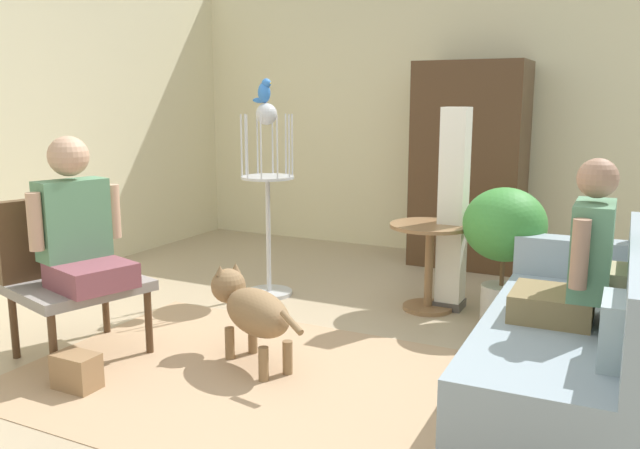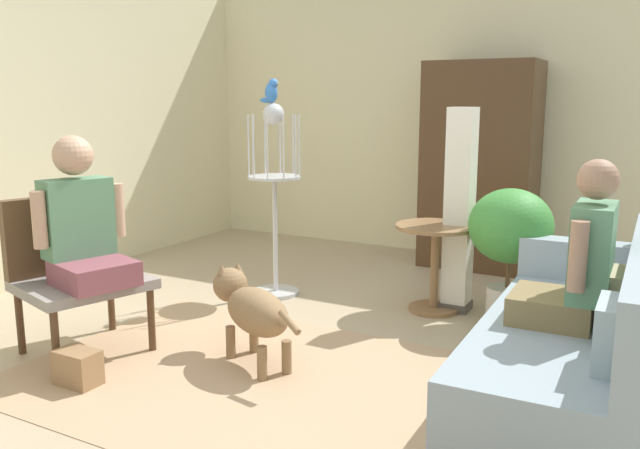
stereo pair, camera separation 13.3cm
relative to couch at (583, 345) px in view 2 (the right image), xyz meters
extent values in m
plane|color=tan|center=(-1.46, -0.40, -0.30)|extent=(7.74, 7.74, 0.00)
cube|color=beige|center=(-1.46, 2.88, 1.08)|extent=(6.16, 0.12, 2.74)
cube|color=tan|center=(-1.33, -0.57, -0.29)|extent=(3.08, 1.83, 0.01)
cube|color=#8EA0AD|center=(-0.06, -0.03, -0.09)|extent=(0.87, 1.97, 0.41)
cube|color=#8EA0AD|center=(-0.08, 0.85, 0.24)|extent=(0.83, 0.20, 0.24)
cube|color=#9EB2B7|center=(0.15, -0.52, 0.25)|extent=(0.11, 0.32, 0.28)
cube|color=#C6B284|center=(0.13, 0.02, 0.25)|extent=(0.11, 0.31, 0.28)
cylinder|color=#4C331E|center=(-2.36, -0.52, -0.10)|extent=(0.04, 0.04, 0.39)
cylinder|color=#4C331E|center=(-2.53, -1.08, -0.10)|extent=(0.04, 0.04, 0.39)
cylinder|color=#4C331E|center=(-2.85, -0.37, -0.10)|extent=(0.04, 0.04, 0.39)
cylinder|color=#4C331E|center=(-3.02, -0.93, -0.10)|extent=(0.04, 0.04, 0.39)
cube|color=gray|center=(-2.69, -0.72, 0.12)|extent=(0.78, 0.83, 0.06)
cube|color=#4C331E|center=(-2.94, -0.65, 0.39)|extent=(0.27, 0.68, 0.48)
cube|color=olive|center=(-0.15, -0.04, 0.18)|extent=(0.40, 0.39, 0.14)
cube|color=#598C66|center=(0.01, -0.03, 0.49)|extent=(0.19, 0.39, 0.46)
sphere|color=#A57A60|center=(0.01, -0.03, 0.83)|extent=(0.19, 0.19, 0.19)
cylinder|color=#A57A60|center=(-0.02, -0.27, 0.51)|extent=(0.08, 0.08, 0.32)
cylinder|color=#A57A60|center=(-0.03, 0.20, 0.51)|extent=(0.08, 0.08, 0.32)
cube|color=#834550|center=(-2.54, -0.77, 0.22)|extent=(0.51, 0.49, 0.14)
cube|color=#598C66|center=(-2.71, -0.72, 0.52)|extent=(0.28, 0.42, 0.46)
sphere|color=tan|center=(-2.71, -0.72, 0.89)|extent=(0.23, 0.23, 0.23)
cylinder|color=tan|center=(-2.60, -0.51, 0.55)|extent=(0.08, 0.08, 0.32)
cylinder|color=tan|center=(-2.74, -0.95, 0.55)|extent=(0.08, 0.08, 0.32)
cylinder|color=olive|center=(-1.12, 1.03, 0.32)|extent=(0.57, 0.57, 0.02)
cylinder|color=olive|center=(-1.12, 1.03, 0.01)|extent=(0.06, 0.06, 0.61)
cylinder|color=olive|center=(-1.12, 1.03, -0.28)|extent=(0.36, 0.36, 0.03)
ellipsoid|color=olive|center=(-1.67, -0.40, 0.02)|extent=(0.60, 0.48, 0.26)
sphere|color=olive|center=(-1.97, -0.25, 0.10)|extent=(0.21, 0.21, 0.21)
cone|color=olive|center=(-1.99, -0.30, 0.21)|extent=(0.06, 0.06, 0.06)
cone|color=olive|center=(-1.95, -0.20, 0.21)|extent=(0.06, 0.06, 0.06)
cylinder|color=olive|center=(-1.36, -0.56, 0.06)|extent=(0.18, 0.12, 0.10)
cylinder|color=olive|center=(-1.88, -0.38, -0.20)|extent=(0.06, 0.06, 0.19)
cylinder|color=olive|center=(-1.81, -0.25, -0.20)|extent=(0.06, 0.06, 0.19)
cylinder|color=olive|center=(-1.54, -0.56, -0.20)|extent=(0.06, 0.06, 0.19)
cylinder|color=olive|center=(-1.47, -0.42, -0.20)|extent=(0.06, 0.06, 0.19)
cylinder|color=silver|center=(-2.34, 0.83, -0.28)|extent=(0.36, 0.36, 0.03)
cylinder|color=silver|center=(-2.34, 0.83, 0.16)|extent=(0.04, 0.04, 0.91)
cylinder|color=silver|center=(-2.34, 0.83, 0.62)|extent=(0.40, 0.40, 0.02)
cylinder|color=silver|center=(-2.15, 0.83, 0.86)|extent=(0.01, 0.01, 0.46)
cylinder|color=silver|center=(-2.19, 0.94, 0.86)|extent=(0.01, 0.01, 0.46)
cylinder|color=silver|center=(-2.28, 1.01, 0.86)|extent=(0.01, 0.01, 0.46)
cylinder|color=silver|center=(-2.40, 1.01, 0.86)|extent=(0.01, 0.01, 0.46)
cylinder|color=silver|center=(-2.50, 0.94, 0.86)|extent=(0.01, 0.01, 0.46)
cylinder|color=silver|center=(-2.53, 0.83, 0.86)|extent=(0.01, 0.01, 0.46)
cylinder|color=silver|center=(-2.50, 0.72, 0.86)|extent=(0.01, 0.01, 0.46)
cylinder|color=silver|center=(-2.40, 0.65, 0.86)|extent=(0.01, 0.01, 0.46)
cylinder|color=silver|center=(-2.28, 0.65, 0.86)|extent=(0.01, 0.01, 0.46)
cylinder|color=silver|center=(-2.19, 0.72, 0.86)|extent=(0.01, 0.01, 0.46)
sphere|color=silver|center=(-2.34, 0.83, 1.09)|extent=(0.16, 0.16, 0.16)
ellipsoid|color=blue|center=(-2.36, 0.83, 1.25)|extent=(0.09, 0.10, 0.15)
sphere|color=blue|center=(-2.34, 0.83, 1.32)|extent=(0.07, 0.07, 0.07)
cone|color=#D8BF4C|center=(-2.30, 0.83, 1.32)|extent=(0.03, 0.02, 0.02)
ellipsoid|color=blue|center=(-2.40, 0.83, 1.19)|extent=(0.12, 0.03, 0.04)
cylinder|color=beige|center=(-0.60, 1.01, -0.17)|extent=(0.27, 0.27, 0.25)
cylinder|color=brown|center=(-0.60, 1.01, 0.06)|extent=(0.03, 0.03, 0.20)
ellipsoid|color=#3D8D3A|center=(-0.60, 1.01, 0.38)|extent=(0.55, 0.55, 0.50)
cube|color=#4C4742|center=(-0.99, 1.14, -0.27)|extent=(0.20, 0.20, 0.06)
cube|color=white|center=(-0.99, 1.14, 0.46)|extent=(0.18, 0.18, 1.39)
cube|color=#4C331E|center=(-1.22, 2.47, 0.62)|extent=(0.96, 0.56, 1.83)
cube|color=#99724C|center=(-2.37, -1.08, -0.20)|extent=(0.24, 0.15, 0.19)
camera|label=1|loc=(0.22, -3.39, 1.20)|focal=36.86mm
camera|label=2|loc=(0.34, -3.33, 1.20)|focal=36.86mm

